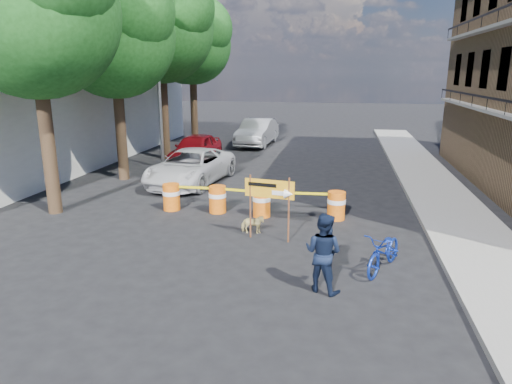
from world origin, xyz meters
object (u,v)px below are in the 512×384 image
at_px(barrel_mid_right, 262,202).
at_px(sedan_silver, 257,132).
at_px(barrel_mid_left, 217,199).
at_px(pedestrian, 323,253).
at_px(bicycle, 386,234).
at_px(dog, 253,224).
at_px(barrel_far_right, 336,205).
at_px(sedan_red, 196,149).
at_px(barrel_far_left, 171,196).
at_px(detour_sign, 276,194).
at_px(suv_white, 191,167).

bearing_deg(barrel_mid_right, sedan_silver, 101.01).
xyz_separation_m(barrel_mid_left, pedestrian, (3.69, -5.03, 0.39)).
height_order(bicycle, dog, bicycle).
bearing_deg(dog, barrel_far_right, -57.10).
xyz_separation_m(barrel_mid_left, sedan_red, (-3.32, 7.93, 0.28)).
distance_m(barrel_far_left, barrel_mid_right, 3.14).
bearing_deg(sedan_red, barrel_far_right, -45.71).
distance_m(detour_sign, sedan_silver, 17.08).
relative_size(barrel_mid_left, bicycle, 0.48).
bearing_deg(pedestrian, suv_white, -33.24).
bearing_deg(barrel_far_left, detour_sign, -30.11).
xyz_separation_m(barrel_mid_left, barrel_mid_right, (1.52, -0.17, 0.00)).
xyz_separation_m(detour_sign, pedestrian, (1.42, -2.77, -0.47)).
distance_m(barrel_far_left, barrel_mid_left, 1.61).
height_order(barrel_mid_right, suv_white, suv_white).
distance_m(barrel_mid_left, barrel_far_right, 3.90).
distance_m(pedestrian, dog, 3.90).
relative_size(barrel_mid_right, sedan_silver, 0.18).
relative_size(barrel_mid_left, sedan_red, 0.20).
relative_size(pedestrian, suv_white, 0.34).
bearing_deg(suv_white, sedan_silver, 92.22).
distance_m(barrel_mid_left, detour_sign, 3.32).
relative_size(barrel_far_right, pedestrian, 0.52).
bearing_deg(bicycle, dog, 176.07).
relative_size(detour_sign, pedestrian, 1.05).
height_order(dog, sedan_silver, sedan_silver).
height_order(detour_sign, sedan_silver, detour_sign).
relative_size(barrel_far_left, barrel_far_right, 1.00).
height_order(barrel_far_left, barrel_mid_left, same).
height_order(pedestrian, bicycle, bicycle).
bearing_deg(barrel_far_left, suv_white, 98.47).
relative_size(barrel_mid_left, dog, 1.33).
bearing_deg(bicycle, pedestrian, -112.53).
relative_size(barrel_far_left, sedan_red, 0.20).
bearing_deg(sedan_red, barrel_mid_right, -57.10).
distance_m(barrel_far_left, pedestrian, 7.31).
relative_size(detour_sign, dog, 2.70).
height_order(barrel_far_left, sedan_red, sedan_red).
xyz_separation_m(barrel_far_left, sedan_red, (-1.71, 7.94, 0.28)).
relative_size(bicycle, sedan_red, 0.42).
height_order(barrel_mid_left, suv_white, suv_white).
height_order(suv_white, sedan_red, sedan_red).
height_order(pedestrian, dog, pedestrian).
bearing_deg(pedestrian, sedan_silver, -52.60).
height_order(barrel_far_left, dog, barrel_far_left).
height_order(pedestrian, sedan_red, pedestrian).
distance_m(barrel_mid_left, pedestrian, 6.25).
bearing_deg(detour_sign, barrel_far_right, 63.85).
height_order(bicycle, sedan_red, bicycle).
relative_size(bicycle, dog, 2.75).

